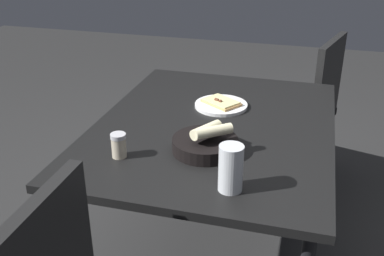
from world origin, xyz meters
The scene contains 6 objects.
dining_table centered at (0.00, 0.00, 0.67)m, with size 1.18×0.91×0.73m.
pizza_plate centered at (-0.18, -0.01, 0.74)m, with size 0.22×0.22×0.04m.
bread_basket centered at (0.23, 0.02, 0.76)m, with size 0.23×0.23×0.11m.
beer_glass centered at (0.44, 0.15, 0.80)m, with size 0.07×0.07×0.15m.
pepper_shaker centered at (0.34, -0.25, 0.77)m, with size 0.05×0.05×0.09m.
chair_far centered at (-0.87, 0.33, 0.50)m, with size 0.54×0.54×0.89m.
Camera 1 is at (1.60, 0.35, 1.49)m, focal length 42.92 mm.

